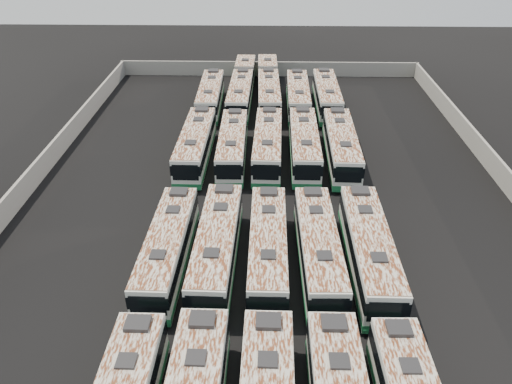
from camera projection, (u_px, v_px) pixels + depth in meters
name	position (u px, v px, depth m)	size (l,w,h in m)	color
ground	(268.00, 201.00, 45.52)	(140.00, 140.00, 0.00)	black
perimeter_wall	(268.00, 191.00, 44.95)	(45.20, 73.20, 2.20)	gray
bus_midfront_far_left	(168.00, 248.00, 36.58)	(2.93, 12.76, 3.58)	silver
bus_midfront_left	(217.00, 246.00, 36.66)	(3.11, 13.18, 3.70)	silver
bus_midfront_center	(268.00, 248.00, 36.57)	(2.74, 12.76, 3.59)	silver
bus_midfront_right	(318.00, 249.00, 36.46)	(2.99, 12.91, 3.63)	silver
bus_midfront_far_right	(369.00, 250.00, 36.22)	(2.90, 13.30, 3.75)	silver
bus_midback_far_left	(196.00, 145.00, 51.33)	(2.98, 13.26, 3.73)	silver
bus_midback_left	(233.00, 145.00, 51.39)	(2.78, 12.72, 3.58)	silver
bus_midback_center	(268.00, 145.00, 51.37)	(3.10, 13.15, 3.69)	silver
bus_midback_right	(304.00, 145.00, 51.34)	(2.94, 13.20, 3.71)	silver
bus_midback_far_right	(341.00, 146.00, 51.00)	(3.12, 13.36, 3.75)	silver
bus_back_far_left	(210.00, 96.00, 63.86)	(2.90, 12.77, 3.59)	silver
bus_back_left	(242.00, 87.00, 66.84)	(3.12, 19.99, 3.62)	silver
bus_back_center	(268.00, 86.00, 66.86)	(3.15, 20.17, 3.65)	silver
bus_back_right	(298.00, 96.00, 63.71)	(2.88, 12.81, 3.60)	silver
bus_back_far_right	(327.00, 96.00, 63.73)	(2.87, 13.11, 3.69)	silver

